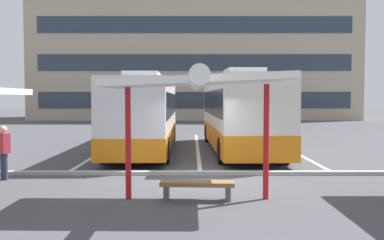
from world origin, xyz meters
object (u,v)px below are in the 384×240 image
object	(u,v)px
bench_1	(198,186)
waiting_shelter_1	(198,83)
waiting_passenger_1	(4,149)
coach_bus_0	(146,115)
coach_bus_1	(240,114)

from	to	relation	value
bench_1	waiting_shelter_1	bearing A→B (deg)	-90.00
bench_1	waiting_passenger_1	size ratio (longest dim) A/B	1.10
coach_bus_0	coach_bus_1	distance (m)	4.42
coach_bus_0	waiting_shelter_1	bearing A→B (deg)	-76.87
coach_bus_1	waiting_passenger_1	size ratio (longest dim) A/B	6.71
coach_bus_1	bench_1	distance (m)	9.62
coach_bus_1	waiting_shelter_1	distance (m)	9.73
coach_bus_0	coach_bus_1	xyz separation A→B (m)	(4.39, -0.52, 0.05)
coach_bus_0	bench_1	size ratio (longest dim) A/B	6.56
waiting_shelter_1	waiting_passenger_1	bearing A→B (deg)	155.39
coach_bus_0	waiting_shelter_1	xyz separation A→B (m)	(2.33, -9.97, 1.15)
coach_bus_1	waiting_shelter_1	xyz separation A→B (m)	(-2.06, -9.45, 1.10)
waiting_shelter_1	bench_1	bearing A→B (deg)	90.00
coach_bus_0	waiting_shelter_1	size ratio (longest dim) A/B	2.66
coach_bus_1	waiting_passenger_1	bearing A→B (deg)	-139.11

